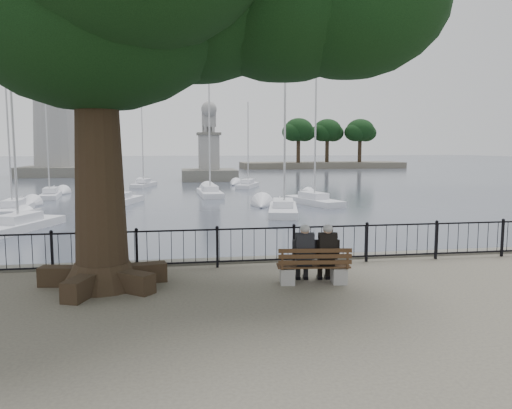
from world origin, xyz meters
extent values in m
cube|color=#585651|center=(0.00, 3.00, -0.50)|extent=(200.00, 0.40, 1.20)
plane|color=#323947|center=(0.00, 103.00, -1.00)|extent=(260.00, 260.00, 0.00)
cube|color=black|center=(0.00, 2.50, 0.98)|extent=(22.00, 0.04, 0.04)
cube|color=black|center=(0.00, 2.50, 0.15)|extent=(22.00, 0.04, 0.04)
cube|color=gray|center=(0.42, 0.72, 0.18)|extent=(0.36, 0.44, 0.37)
cube|color=gray|center=(1.59, 0.58, 0.18)|extent=(0.36, 0.44, 0.37)
cube|color=#372415|center=(1.01, 0.65, 0.41)|extent=(1.67, 0.64, 0.04)
cube|color=#372415|center=(0.98, 0.41, 0.68)|extent=(1.62, 0.23, 0.36)
cube|color=black|center=(0.80, 0.69, 0.51)|extent=(0.35, 0.31, 0.22)
cube|color=black|center=(0.79, 0.59, 0.86)|extent=(0.42, 0.26, 0.54)
sphere|color=tan|center=(0.79, 0.63, 1.24)|extent=(0.21, 0.21, 0.21)
ellipsoid|color=#999999|center=(0.79, 0.60, 1.27)|extent=(0.22, 0.22, 0.18)
cube|color=black|center=(0.83, 0.95, 0.20)|extent=(0.33, 0.43, 0.41)
cube|color=black|center=(1.31, 0.63, 0.51)|extent=(0.35, 0.31, 0.22)
cube|color=black|center=(1.30, 0.53, 0.86)|extent=(0.42, 0.26, 0.54)
sphere|color=tan|center=(1.30, 0.56, 1.24)|extent=(0.21, 0.21, 0.21)
ellipsoid|color=#999999|center=(1.30, 0.54, 1.27)|extent=(0.22, 0.22, 0.18)
cube|color=black|center=(1.34, 0.89, 0.20)|extent=(0.33, 0.43, 0.41)
cone|color=black|center=(-3.65, 1.22, 0.27)|extent=(1.83, 1.83, 0.54)
cone|color=black|center=(-3.65, 1.22, 3.22)|extent=(1.18, 1.18, 6.45)
ellipsoid|color=black|center=(1.83, 0.90, 6.23)|extent=(4.30, 4.30, 3.35)
cube|color=#585651|center=(-18.00, 62.00, -0.40)|extent=(9.26, 9.26, 1.40)
cone|color=gray|center=(-18.00, 62.00, 11.11)|extent=(5.92, 5.92, 22.21)
cube|color=#585651|center=(2.00, 50.00, -0.40)|extent=(6.40, 6.40, 1.40)
cube|color=gray|center=(2.00, 50.00, 2.23)|extent=(2.35, 2.77, 4.27)
cube|color=#585651|center=(2.00, 50.00, 4.52)|extent=(2.77, 3.19, 0.30)
cube|color=gray|center=(2.00, 50.32, 5.42)|extent=(1.39, 2.35, 1.49)
cube|color=gray|center=(2.00, 49.25, 6.16)|extent=(1.60, 1.07, 1.71)
sphere|color=gray|center=(2.00, 48.83, 7.34)|extent=(1.81, 1.81, 1.81)
cube|color=silver|center=(-9.52, 15.56, -0.90)|extent=(3.31, 5.51, 0.59)
cube|color=silver|center=(-9.52, 15.56, -0.40)|extent=(1.80, 2.42, 0.44)
cylinder|color=silver|center=(-9.52, 15.26, 4.01)|extent=(0.12, 0.12, 9.22)
cube|color=silver|center=(-5.96, 25.82, -0.90)|extent=(3.16, 5.67, 0.61)
cube|color=silver|center=(-5.96, 25.82, -0.40)|extent=(1.76, 2.47, 0.46)
cylinder|color=silver|center=(-5.96, 25.52, 4.51)|extent=(0.12, 0.12, 10.22)
cube|color=silver|center=(4.44, 19.50, -0.90)|extent=(2.85, 6.11, 0.66)
cube|color=silver|center=(4.44, 19.50, -0.40)|extent=(1.68, 2.60, 0.49)
cylinder|color=silver|center=(4.44, 19.17, 5.15)|extent=(0.13, 0.13, 11.50)
cube|color=silver|center=(7.60, 23.96, -0.90)|extent=(3.19, 5.86, 0.63)
cube|color=silver|center=(7.60, 23.96, -0.40)|extent=(1.79, 2.54, 0.47)
cylinder|color=silver|center=(7.60, 23.65, 4.29)|extent=(0.13, 0.13, 9.77)
cube|color=silver|center=(-11.85, 31.66, -0.90)|extent=(1.83, 4.84, 0.52)
cube|color=silver|center=(-11.85, 31.66, -0.40)|extent=(1.17, 2.02, 0.39)
cylinder|color=silver|center=(-11.85, 31.40, 4.75)|extent=(0.10, 0.10, 10.69)
cube|color=silver|center=(0.78, 31.09, -0.90)|extent=(1.90, 5.98, 0.66)
cube|color=silver|center=(0.78, 31.09, -0.40)|extent=(1.31, 2.46, 0.49)
cylinder|color=silver|center=(0.78, 30.76, 5.09)|extent=(0.13, 0.13, 11.38)
cube|color=silver|center=(5.11, 39.11, -0.90)|extent=(3.03, 4.97, 0.54)
cube|color=silver|center=(5.11, 39.11, -0.40)|extent=(1.64, 2.19, 0.40)
cylinder|color=silver|center=(5.11, 38.84, 3.37)|extent=(0.11, 0.11, 7.94)
cube|color=silver|center=(-5.18, 41.55, -0.90)|extent=(2.54, 4.82, 0.52)
cube|color=silver|center=(-5.18, 41.55, -0.40)|extent=(1.44, 2.08, 0.39)
cylinder|color=silver|center=(-5.18, 41.29, 4.82)|extent=(0.10, 0.10, 10.84)
cube|color=silver|center=(-11.91, 22.63, -0.90)|extent=(1.62, 5.04, 0.55)
cube|color=silver|center=(-11.91, 22.63, -0.40)|extent=(1.11, 2.07, 0.41)
cylinder|color=silver|center=(-11.91, 22.35, 4.06)|extent=(0.11, 0.11, 9.31)
cube|color=#534F44|center=(25.00, 80.00, -0.50)|extent=(30.00, 8.00, 1.20)
cylinder|color=black|center=(20.00, 78.00, 2.00)|extent=(0.70, 0.70, 4.00)
ellipsoid|color=black|center=(20.00, 78.00, 6.00)|extent=(5.20, 5.20, 4.16)
cylinder|color=black|center=(26.00, 80.00, 2.00)|extent=(0.70, 0.70, 4.00)
ellipsoid|color=black|center=(26.00, 80.00, 6.00)|extent=(5.20, 5.20, 4.16)
cylinder|color=black|center=(32.00, 79.00, 2.00)|extent=(0.70, 0.70, 4.00)
ellipsoid|color=black|center=(32.00, 79.00, 6.00)|extent=(5.20, 5.20, 4.16)
camera|label=1|loc=(-2.03, -9.97, 3.08)|focal=35.00mm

